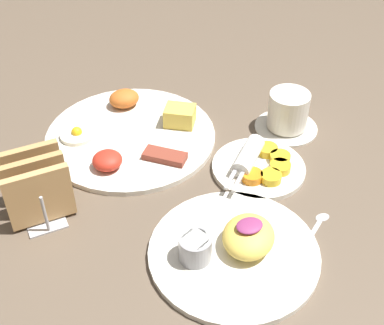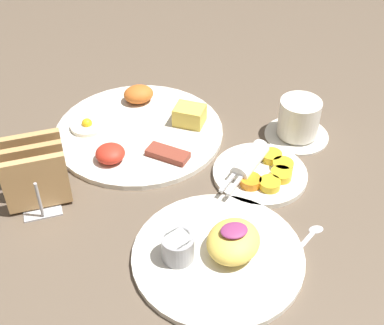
{
  "view_description": "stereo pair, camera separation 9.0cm",
  "coord_description": "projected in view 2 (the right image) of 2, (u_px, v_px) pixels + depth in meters",
  "views": [
    {
      "loc": [
        -0.24,
        -0.57,
        0.61
      ],
      "look_at": [
        0.05,
        0.06,
        0.03
      ],
      "focal_mm": 50.0,
      "sensor_mm": 36.0,
      "label": 1
    },
    {
      "loc": [
        -0.16,
        -0.6,
        0.61
      ],
      "look_at": [
        0.05,
        0.06,
        0.03
      ],
      "focal_mm": 50.0,
      "sensor_mm": 36.0,
      "label": 2
    }
  ],
  "objects": [
    {
      "name": "teaspoon",
      "position": [
        306.0,
        240.0,
        0.81
      ],
      "size": [
        0.11,
        0.08,
        0.01
      ],
      "color": "silver",
      "rests_on": "ground_plane"
    },
    {
      "name": "ground_plane",
      "position": [
        175.0,
        205.0,
        0.87
      ],
      "size": [
        3.0,
        3.0,
        0.0
      ],
      "primitive_type": "plane",
      "color": "brown"
    },
    {
      "name": "plate_condiments",
      "position": [
        260.0,
        171.0,
        0.92
      ],
      "size": [
        0.17,
        0.16,
        0.04
      ],
      "color": "silver",
      "rests_on": "ground_plane"
    },
    {
      "name": "coffee_cup",
      "position": [
        299.0,
        121.0,
        0.99
      ],
      "size": [
        0.12,
        0.12,
        0.08
      ],
      "color": "silver",
      "rests_on": "ground_plane"
    },
    {
      "name": "plate_foreground",
      "position": [
        218.0,
        251.0,
        0.78
      ],
      "size": [
        0.25,
        0.25,
        0.06
      ],
      "color": "silver",
      "rests_on": "ground_plane"
    },
    {
      "name": "toast_rack",
      "position": [
        35.0,
        173.0,
        0.86
      ],
      "size": [
        0.1,
        0.12,
        0.1
      ],
      "color": "#B7B7BC",
      "rests_on": "ground_plane"
    },
    {
      "name": "plate_breakfast",
      "position": [
        140.0,
        129.0,
        1.01
      ],
      "size": [
        0.32,
        0.32,
        0.05
      ],
      "color": "silver",
      "rests_on": "ground_plane"
    }
  ]
}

